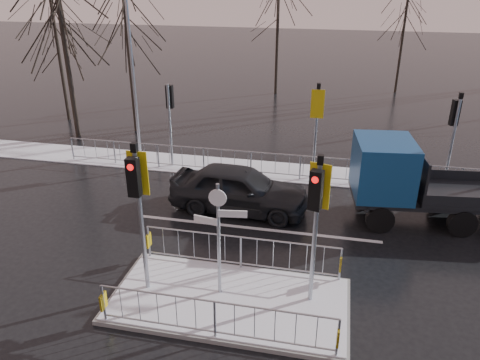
% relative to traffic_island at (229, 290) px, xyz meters
% --- Properties ---
extents(ground, '(120.00, 120.00, 0.00)m').
position_rel_traffic_island_xyz_m(ground, '(0.01, -0.01, -0.39)').
color(ground, black).
rests_on(ground, ground).
extents(snow_verge, '(30.00, 2.00, 0.04)m').
position_rel_traffic_island_xyz_m(snow_verge, '(0.01, 8.59, -0.37)').
color(snow_verge, white).
rests_on(snow_verge, ground).
extents(lane_markings, '(8.00, 11.38, 0.01)m').
position_rel_traffic_island_xyz_m(lane_markings, '(0.01, -0.34, -0.39)').
color(lane_markings, silver).
rests_on(lane_markings, ground).
extents(traffic_island, '(6.00, 3.04, 4.15)m').
position_rel_traffic_island_xyz_m(traffic_island, '(0.00, 0.00, 0.00)').
color(traffic_island, slate).
rests_on(traffic_island, ground).
extents(far_kerb_fixtures, '(18.00, 0.65, 3.83)m').
position_rel_traffic_island_xyz_m(far_kerb_fixtures, '(0.31, 8.08, 0.63)').
color(far_kerb_fixtures, '#979EA5').
rests_on(far_kerb_fixtures, ground).
extents(car_far_lane, '(4.88, 2.17, 1.63)m').
position_rel_traffic_island_xyz_m(car_far_lane, '(-0.82, 4.97, 0.42)').
color(car_far_lane, black).
rests_on(car_far_lane, ground).
extents(flatbed_truck, '(6.19, 2.84, 2.77)m').
position_rel_traffic_island_xyz_m(flatbed_truck, '(4.74, 5.50, 1.08)').
color(flatbed_truck, black).
rests_on(flatbed_truck, ground).
extents(tree_near_a, '(4.75, 4.75, 8.97)m').
position_rel_traffic_island_xyz_m(tree_near_a, '(-10.49, 10.99, 5.72)').
color(tree_near_a, black).
rests_on(tree_near_a, ground).
extents(tree_near_b, '(4.00, 4.00, 7.55)m').
position_rel_traffic_island_xyz_m(tree_near_b, '(-7.99, 12.49, 4.76)').
color(tree_near_b, black).
rests_on(tree_near_b, ground).
extents(tree_near_c, '(3.50, 3.50, 6.61)m').
position_rel_traffic_island_xyz_m(tree_near_c, '(-12.49, 13.49, 4.11)').
color(tree_near_c, black).
rests_on(tree_near_c, ground).
extents(tree_far_a, '(3.75, 3.75, 7.08)m').
position_rel_traffic_island_xyz_m(tree_far_a, '(-1.99, 21.99, 4.43)').
color(tree_far_a, black).
rests_on(tree_far_a, ground).
extents(tree_far_b, '(3.25, 3.25, 6.14)m').
position_rel_traffic_island_xyz_m(tree_far_b, '(6.01, 23.99, 3.79)').
color(tree_far_b, black).
rests_on(tree_far_b, ground).
extents(street_lamp_left, '(1.25, 0.18, 8.20)m').
position_rel_traffic_island_xyz_m(street_lamp_left, '(-6.42, 9.49, 4.10)').
color(street_lamp_left, '#979EA5').
rests_on(street_lamp_left, ground).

